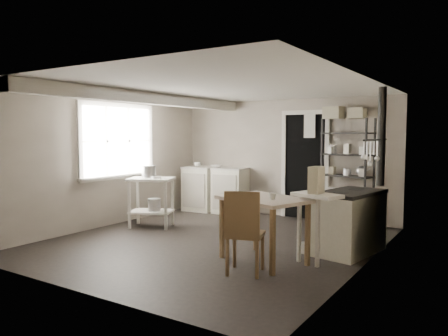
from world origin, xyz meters
The scene contains 31 objects.
floor centered at (0.00, 0.00, 0.00)m, with size 5.00×5.00×0.00m, color black.
ceiling centered at (0.00, 0.00, 2.30)m, with size 5.00×5.00×0.00m, color silver.
wall_back centered at (0.00, 2.50, 1.15)m, with size 4.50×0.02×2.30m, color #A4998C.
wall_front centered at (0.00, -2.50, 1.15)m, with size 4.50×0.02×2.30m, color #A4998C.
wall_left centered at (-2.25, 0.00, 1.15)m, with size 0.02×5.00×2.30m, color #A4998C.
wall_right centered at (2.25, 0.00, 1.15)m, with size 0.02×5.00×2.30m, color #A4998C.
window centered at (-2.22, 0.20, 1.50)m, with size 0.12×1.76×1.28m, color silver, non-canonical shape.
doorway centered at (0.45, 2.47, 1.00)m, with size 0.96×0.10×2.08m, color silver, non-canonical shape.
ceiling_beam centered at (-1.20, 0.00, 2.20)m, with size 0.18×5.00×0.18m, color silver, non-canonical shape.
wallpaper_panel centered at (2.24, 0.00, 1.15)m, with size 0.01×5.00×2.30m, color #BCAF99, non-canonical shape.
utensil_rail centered at (2.19, 0.60, 1.55)m, with size 0.06×1.20×0.44m, color silver, non-canonical shape.
prep_table centered at (-1.52, 0.30, 0.40)m, with size 0.75×0.54×0.86m, color silver, non-canonical shape.
stockpot centered at (-1.59, 0.33, 0.94)m, with size 0.25×0.25×0.27m, color silver.
saucepan centered at (-1.39, 0.30, 0.85)m, with size 0.18×0.18×0.10m, color silver.
bucket centered at (-1.45, 0.30, 0.39)m, with size 0.22×0.22×0.24m, color silver.
base_cabinets centered at (-1.41, 2.18, 0.46)m, with size 1.42×0.61×0.94m, color #EDE9CE, non-canonical shape.
mixing_bowl centered at (-1.33, 2.09, 0.96)m, with size 0.31×0.31×0.07m, color silver.
counter_cup centered at (-1.79, 2.05, 0.97)m, with size 0.13×0.13×0.10m, color silver.
shelf_rack centered at (1.32, 2.31, 0.95)m, with size 0.90×0.35×1.90m, color black, non-canonical shape.
shelf_jar centered at (1.01, 2.31, 1.36)m, with size 0.08×0.08×0.18m, color silver.
storage_box_a centered at (1.04, 2.35, 2.01)m, with size 0.32×0.28×0.22m, color beige.
storage_box_b centered at (1.47, 2.33, 1.99)m, with size 0.28×0.26×0.18m, color beige.
stove centered at (1.92, 0.49, 0.44)m, with size 0.60×1.08×0.85m, color #EDE9CE, non-canonical shape.
stovepipe centered at (2.21, 0.91, 1.59)m, with size 0.11×0.11×1.47m, color black, non-canonical shape.
side_ledge centered at (1.76, -0.36, 0.43)m, with size 0.59×0.32×0.91m, color silver, non-canonical shape.
oats_box centered at (1.75, -0.36, 1.01)m, with size 0.13×0.22×0.33m, color beige.
work_table centered at (1.12, -0.51, 0.38)m, with size 1.09×0.76×0.83m, color beige, non-canonical shape.
table_cup centered at (1.30, -0.63, 0.80)m, with size 0.09×0.09×0.08m, color silver.
chair centered at (1.15, -1.03, 0.48)m, with size 0.41×0.43×0.99m, color brown, non-canonical shape.
flour_sack centered at (1.12, 2.10, 0.24)m, with size 0.43×0.36×0.51m, color silver.
floor_crock centered at (1.41, 0.14, 0.07)m, with size 0.12×0.12×0.15m, color silver.
Camera 1 is at (3.64, -5.39, 1.62)m, focal length 35.00 mm.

